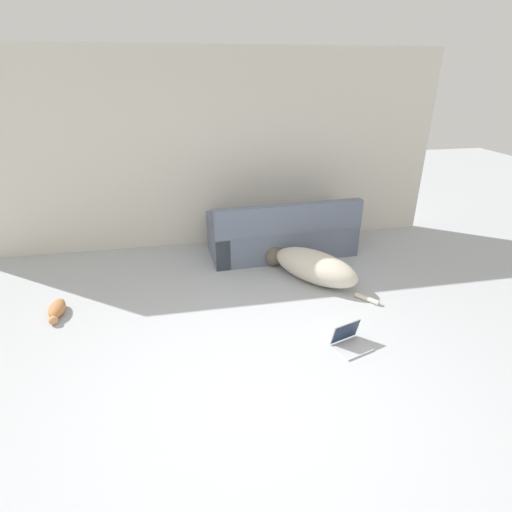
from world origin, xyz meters
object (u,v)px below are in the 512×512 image
laptop_open (349,339)px  couch (282,235)px  cat (57,310)px  dog (311,266)px

laptop_open → couch: bearing=74.5°
cat → laptop_open: laptop_open is taller
couch → dog: couch is taller
couch → cat: couch is taller
couch → cat: 3.09m
cat → couch: bearing=108.9°
cat → laptop_open: size_ratio=1.36×
couch → laptop_open: size_ratio=5.33×
dog → laptop_open: (-0.07, -1.38, -0.12)m
couch → laptop_open: (0.09, -2.27, -0.20)m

